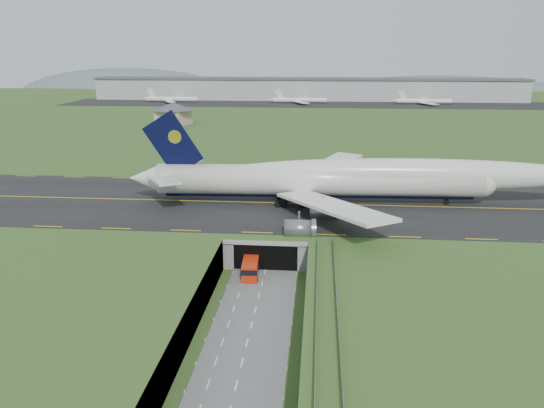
# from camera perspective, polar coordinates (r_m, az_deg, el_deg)

# --- Properties ---
(ground) EXTENTS (900.00, 900.00, 0.00)m
(ground) POSITION_cam_1_polar(r_m,az_deg,el_deg) (93.20, -1.20, -9.14)
(ground) COLOR #3D5E25
(ground) RESTS_ON ground
(airfield_deck) EXTENTS (800.00, 800.00, 6.00)m
(airfield_deck) POSITION_cam_1_polar(r_m,az_deg,el_deg) (91.96, -1.22, -7.45)
(airfield_deck) COLOR gray
(airfield_deck) RESTS_ON ground
(trench_road) EXTENTS (12.00, 75.00, 0.20)m
(trench_road) POSITION_cam_1_polar(r_m,az_deg,el_deg) (86.48, -1.75, -11.19)
(trench_road) COLOR slate
(trench_road) RESTS_ON ground
(taxiway) EXTENTS (800.00, 44.00, 0.18)m
(taxiway) POSITION_cam_1_polar(r_m,az_deg,el_deg) (121.88, 0.46, 0.09)
(taxiway) COLOR black
(taxiway) RESTS_ON airfield_deck
(tunnel_portal) EXTENTS (17.00, 22.30, 6.00)m
(tunnel_portal) POSITION_cam_1_polar(r_m,az_deg,el_deg) (107.29, -0.24, -3.72)
(tunnel_portal) COLOR gray
(tunnel_portal) RESTS_ON ground
(guideway) EXTENTS (3.00, 53.00, 7.05)m
(guideway) POSITION_cam_1_polar(r_m,az_deg,el_deg) (73.28, 5.87, -12.02)
(guideway) COLOR #A8A8A3
(guideway) RESTS_ON ground
(jumbo_jet) EXTENTS (106.30, 66.15, 21.90)m
(jumbo_jet) POSITION_cam_1_polar(r_m,az_deg,el_deg) (121.37, 8.61, 2.68)
(jumbo_jet) COLOR white
(jumbo_jet) RESTS_ON ground
(shuttle_tram) EXTENTS (3.29, 7.77, 3.11)m
(shuttle_tram) POSITION_cam_1_polar(r_m,az_deg,el_deg) (97.50, -2.32, -6.87)
(shuttle_tram) COLOR red
(shuttle_tram) RESTS_ON ground
(service_building) EXTENTS (24.08, 24.08, 10.48)m
(service_building) POSITION_cam_1_polar(r_m,az_deg,el_deg) (258.07, -10.57, 9.75)
(service_building) COLOR tan
(service_building) RESTS_ON ground
(cargo_terminal) EXTENTS (320.00, 67.00, 15.60)m
(cargo_terminal) POSITION_cam_1_polar(r_m,az_deg,el_deg) (384.14, 3.75, 12.27)
(cargo_terminal) COLOR #B2B2B2
(cargo_terminal) RESTS_ON ground
(distant_hills) EXTENTS (700.00, 91.00, 60.00)m
(distant_hills) POSITION_cam_1_polar(r_m,az_deg,el_deg) (518.53, 11.36, 11.00)
(distant_hills) COLOR #536461
(distant_hills) RESTS_ON ground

